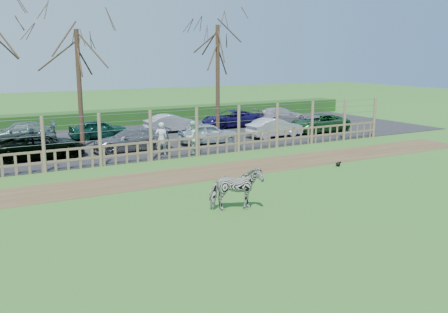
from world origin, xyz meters
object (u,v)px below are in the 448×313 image
car_6 (318,123)px  car_12 (231,119)px  car_4 (208,133)px  car_13 (280,115)px  car_2 (41,146)px  car_9 (19,133)px  crow (338,164)px  car_11 (172,123)px  tree_mid (78,60)px  tree_right (218,53)px  zebra (236,189)px  car_5 (274,128)px  visitor_a (161,139)px  car_3 (131,140)px  car_10 (98,129)px  visitor_b (192,137)px

car_6 → car_12: (-3.89, 4.95, 0.00)m
car_4 → car_13: same height
car_2 → car_9: (-0.36, 5.20, 0.00)m
crow → car_12: (2.05, 13.52, 0.53)m
car_9 → car_11: 9.50m
tree_mid → car_6: size_ratio=1.58×
tree_right → zebra: 17.21m
zebra → car_5: (9.80, 11.75, -0.09)m
visitor_a → car_9: visitor_a is taller
car_11 → car_4: bearing=-179.9°
tree_mid → car_3: 5.35m
car_12 → car_10: bearing=-86.6°
zebra → car_4: bearing=-7.5°
car_2 → car_10: (4.13, 4.54, 0.00)m
visitor_a → car_11: visitor_a is taller
tree_mid → car_4: tree_mid is taller
tree_mid → car_12: (11.22, 2.58, -4.23)m
car_11 → car_13: size_ratio=0.88×
tree_mid → tree_right: tree_right is taller
zebra → car_6: zebra is taller
visitor_a → car_9: size_ratio=0.42×
tree_mid → car_5: size_ratio=1.87×
car_4 → car_11: 5.11m
visitor_b → car_11: 7.75m
crow → car_11: size_ratio=0.08×
car_2 → car_9: size_ratio=1.04×
tree_mid → visitor_b: size_ratio=3.96×
car_2 → car_11: same height
crow → car_12: bearing=81.4°
crow → car_13: 14.80m
car_6 → zebra: bearing=-47.6°
tree_right → car_13: bearing=16.8°
tree_right → car_4: tree_right is taller
car_5 → car_11: size_ratio=1.00×
visitor_a → crow: bearing=152.0°
tree_mid → tree_right: size_ratio=0.93×
visitor_a → car_2: bearing=-5.7°
tree_mid → zebra: size_ratio=3.92×
visitor_b → car_11: bearing=-121.4°
zebra → car_12: zebra is taller
car_2 → car_6: size_ratio=1.00×
car_12 → car_2: bearing=-69.2°
car_12 → crow: bearing=-7.4°
car_4 → car_5: same height
car_2 → car_5: bearing=-88.8°
visitor_a → car_13: bearing=-133.5°
car_9 → car_11: same height
car_4 → zebra: bearing=164.3°
tree_right → car_6: bearing=-25.1°
tree_mid → car_11: (6.53, 2.45, -4.23)m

